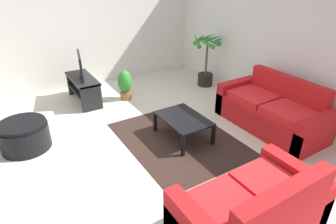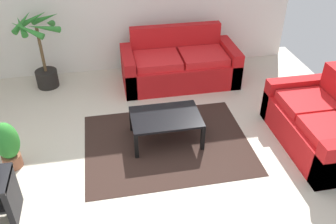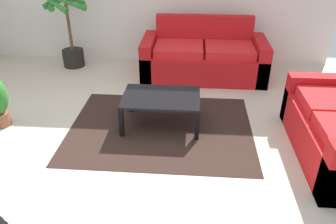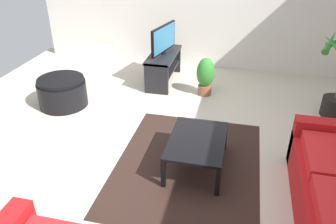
{
  "view_description": "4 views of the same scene",
  "coord_description": "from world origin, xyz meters",
  "px_view_note": "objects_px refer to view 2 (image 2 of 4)",
  "views": [
    {
      "loc": [
        3.7,
        -1.68,
        2.64
      ],
      "look_at": [
        0.33,
        0.4,
        0.59
      ],
      "focal_mm": 30.6,
      "sensor_mm": 36.0,
      "label": 1
    },
    {
      "loc": [
        -0.42,
        -3.13,
        3.11
      ],
      "look_at": [
        0.27,
        0.44,
        0.65
      ],
      "focal_mm": 38.68,
      "sensor_mm": 36.0,
      "label": 2
    },
    {
      "loc": [
        0.65,
        -2.8,
        2.18
      ],
      "look_at": [
        0.41,
        0.3,
        0.42
      ],
      "focal_mm": 35.71,
      "sensor_mm": 36.0,
      "label": 3
    },
    {
      "loc": [
        3.5,
        1.13,
        2.56
      ],
      "look_at": [
        0.26,
        0.37,
        0.69
      ],
      "focal_mm": 35.95,
      "sensor_mm": 36.0,
      "label": 4
    }
  ],
  "objects_px": {
    "coffee_table": "(166,119)",
    "couch_main": "(179,66)",
    "couch_loveseat": "(322,126)",
    "potted_palm": "(42,54)",
    "potted_plant_small": "(7,144)"
  },
  "relations": [
    {
      "from": "couch_main",
      "to": "couch_loveseat",
      "type": "height_order",
      "value": "same"
    },
    {
      "from": "couch_loveseat",
      "to": "potted_plant_small",
      "type": "xyz_separation_m",
      "value": [
        -3.96,
        0.32,
        0.05
      ]
    },
    {
      "from": "coffee_table",
      "to": "couch_main",
      "type": "bearing_deg",
      "value": 71.31
    },
    {
      "from": "coffee_table",
      "to": "potted_palm",
      "type": "bearing_deg",
      "value": 133.12
    },
    {
      "from": "couch_main",
      "to": "coffee_table",
      "type": "xyz_separation_m",
      "value": [
        -0.53,
        -1.56,
        0.04
      ]
    },
    {
      "from": "couch_main",
      "to": "couch_loveseat",
      "type": "distance_m",
      "value": 2.51
    },
    {
      "from": "coffee_table",
      "to": "potted_palm",
      "type": "height_order",
      "value": "potted_palm"
    },
    {
      "from": "potted_plant_small",
      "to": "couch_main",
      "type": "bearing_deg",
      "value": 34.62
    },
    {
      "from": "couch_main",
      "to": "potted_palm",
      "type": "relative_size",
      "value": 1.54
    },
    {
      "from": "couch_main",
      "to": "coffee_table",
      "type": "bearing_deg",
      "value": -108.69
    },
    {
      "from": "couch_loveseat",
      "to": "potted_palm",
      "type": "distance_m",
      "value": 4.38
    },
    {
      "from": "couch_main",
      "to": "coffee_table",
      "type": "height_order",
      "value": "couch_main"
    },
    {
      "from": "coffee_table",
      "to": "couch_loveseat",
      "type": "bearing_deg",
      "value": -13.72
    },
    {
      "from": "couch_loveseat",
      "to": "coffee_table",
      "type": "height_order",
      "value": "couch_loveseat"
    },
    {
      "from": "couch_loveseat",
      "to": "coffee_table",
      "type": "bearing_deg",
      "value": 166.28
    }
  ]
}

